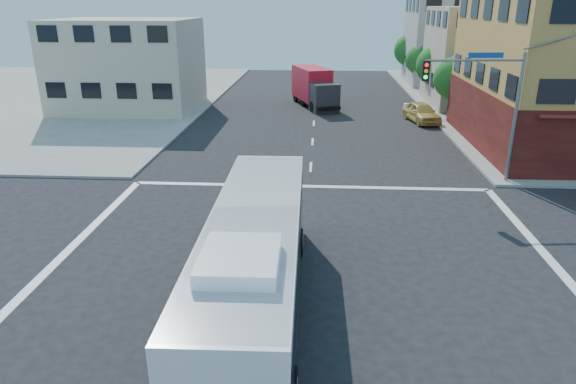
{
  "coord_description": "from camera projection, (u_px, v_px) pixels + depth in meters",
  "views": [
    {
      "loc": [
        0.48,
        -16.67,
        9.36
      ],
      "look_at": [
        -0.81,
        3.81,
        1.76
      ],
      "focal_mm": 32.0,
      "sensor_mm": 36.0,
      "label": 1
    }
  ],
  "objects": [
    {
      "name": "building_east_far",
      "position": [
        460.0,
        41.0,
        61.05
      ],
      "size": [
        12.06,
        10.06,
        10.0
      ],
      "color": "#A4A39E",
      "rests_on": "ground"
    },
    {
      "name": "building_east_near",
      "position": [
        497.0,
        57.0,
        48.12
      ],
      "size": [
        12.06,
        10.06,
        9.0
      ],
      "color": "#C6B197",
      "rests_on": "ground"
    },
    {
      "name": "street_tree_a",
      "position": [
        457.0,
        76.0,
        43.07
      ],
      "size": [
        3.6,
        3.6,
        5.53
      ],
      "color": "#372014",
      "rests_on": "ground"
    },
    {
      "name": "box_truck",
      "position": [
        315.0,
        88.0,
        48.55
      ],
      "size": [
        4.74,
        8.21,
        3.55
      ],
      "rotation": [
        0.0,
        0.0,
        0.34
      ],
      "color": "#26272C",
      "rests_on": "ground"
    },
    {
      "name": "street_tree_b",
      "position": [
        437.0,
        63.0,
        50.5
      ],
      "size": [
        3.8,
        3.8,
        5.79
      ],
      "color": "#372014",
      "rests_on": "ground"
    },
    {
      "name": "parked_car",
      "position": [
        422.0,
        112.0,
        42.44
      ],
      "size": [
        2.87,
        5.07,
        1.63
      ],
      "primitive_type": "imported",
      "rotation": [
        0.0,
        0.0,
        0.21
      ],
      "color": "gold",
      "rests_on": "ground"
    },
    {
      "name": "ground",
      "position": [
        303.0,
        273.0,
        18.88
      ],
      "size": [
        120.0,
        120.0,
        0.0
      ],
      "primitive_type": "plane",
      "color": "black",
      "rests_on": "ground"
    },
    {
      "name": "signal_mast_ne",
      "position": [
        486.0,
        92.0,
        26.56
      ],
      "size": [
        7.91,
        1.13,
        8.07
      ],
      "color": "slate",
      "rests_on": "ground"
    },
    {
      "name": "street_tree_d",
      "position": [
        411.0,
        48.0,
        65.43
      ],
      "size": [
        4.0,
        4.0,
        6.03
      ],
      "color": "#372014",
      "rests_on": "ground"
    },
    {
      "name": "street_tree_c",
      "position": [
        422.0,
        58.0,
        58.09
      ],
      "size": [
        3.4,
        3.4,
        5.29
      ],
      "color": "#372014",
      "rests_on": "ground"
    },
    {
      "name": "building_west",
      "position": [
        128.0,
        65.0,
        46.55
      ],
      "size": [
        12.06,
        10.06,
        8.0
      ],
      "color": "beige",
      "rests_on": "ground"
    },
    {
      "name": "transit_bus",
      "position": [
        255.0,
        262.0,
        15.84
      ],
      "size": [
        3.02,
        12.74,
        3.76
      ],
      "rotation": [
        0.0,
        0.0,
        0.02
      ],
      "color": "black",
      "rests_on": "ground"
    }
  ]
}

